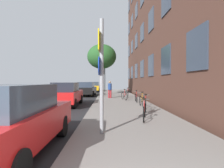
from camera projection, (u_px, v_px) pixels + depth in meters
ground_plane at (80, 100)px, 16.11m from camera, size 41.80×41.80×0.00m
road_asphalt at (57, 100)px, 16.06m from camera, size 7.00×38.00×0.01m
sidewalk at (119, 99)px, 16.20m from camera, size 4.20×38.00×0.12m
sign_post at (101, 69)px, 5.42m from camera, size 0.15×0.60×3.48m
traffic_light at (104, 76)px, 26.69m from camera, size 0.43×0.24×3.49m
tree_near at (102, 57)px, 21.04m from camera, size 3.40×3.40×5.95m
bicycle_0 at (144, 111)px, 7.37m from camera, size 0.56×1.67×0.91m
bicycle_1 at (146, 104)px, 9.56m from camera, size 0.53×1.66×0.93m
bicycle_2 at (142, 101)px, 11.21m from camera, size 0.42×1.69×0.94m
bicycle_3 at (136, 97)px, 13.78m from camera, size 0.42×1.58×0.90m
bicycle_4 at (124, 96)px, 15.32m from camera, size 0.49×1.60×0.93m
bicycle_5 at (128, 94)px, 17.78m from camera, size 0.42×1.61×0.96m
pedestrian_0 at (110, 88)px, 17.07m from camera, size 0.38×0.38×1.62m
car_0 at (11, 119)px, 4.05m from camera, size 1.83×4.31×1.62m
car_1 at (66, 94)px, 12.37m from camera, size 1.77×4.17×1.62m
car_2 at (87, 89)px, 20.71m from camera, size 2.05×4.50×1.62m
car_3 at (94, 87)px, 29.05m from camera, size 2.01×4.17×1.62m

